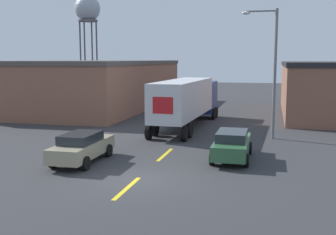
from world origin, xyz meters
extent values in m
plane|color=#333335|center=(0.00, 0.00, 0.00)|extent=(160.00, 160.00, 0.00)
cube|color=yellow|center=(0.00, -1.28, 0.00)|extent=(0.20, 3.17, 0.01)
cube|color=yellow|center=(0.00, 5.10, 0.00)|extent=(0.20, 3.17, 0.01)
cube|color=yellow|center=(0.00, 11.49, 0.00)|extent=(0.20, 3.17, 0.01)
cube|color=brown|center=(-13.47, 25.95, 2.37)|extent=(13.34, 25.14, 4.75)
cube|color=#4C4742|center=(-13.47, 25.95, 4.95)|extent=(13.54, 25.34, 0.40)
cube|color=navy|center=(-0.44, 20.47, 1.90)|extent=(2.44, 2.99, 2.83)
cube|color=silver|center=(-0.74, 13.53, 2.41)|extent=(2.89, 10.50, 2.67)
cube|color=red|center=(-0.97, 8.32, 2.41)|extent=(1.34, 0.09, 1.07)
cylinder|color=black|center=(0.79, 20.78, 0.49)|extent=(0.32, 0.98, 0.97)
cylinder|color=black|center=(-1.65, 20.89, 0.49)|extent=(0.32, 0.98, 0.97)
cylinder|color=black|center=(0.74, 19.63, 0.49)|extent=(0.32, 0.98, 0.97)
cylinder|color=black|center=(-1.70, 19.73, 0.49)|extent=(0.32, 0.98, 0.97)
cylinder|color=black|center=(0.35, 10.48, 0.49)|extent=(0.32, 0.98, 0.97)
cylinder|color=black|center=(-2.09, 10.59, 0.49)|extent=(0.32, 0.98, 0.97)
cylinder|color=black|center=(0.29, 9.08, 0.49)|extent=(0.32, 0.98, 0.97)
cylinder|color=black|center=(-2.15, 9.19, 0.49)|extent=(0.32, 0.98, 0.97)
cube|color=tan|center=(-3.74, 2.40, 0.71)|extent=(1.72, 4.77, 0.73)
cube|color=#23282D|center=(-3.74, 2.26, 1.31)|extent=(1.51, 2.48, 0.47)
cylinder|color=black|center=(-2.88, 3.88, 0.34)|extent=(0.22, 0.69, 0.69)
cylinder|color=black|center=(-4.60, 3.88, 0.34)|extent=(0.22, 0.69, 0.69)
cylinder|color=black|center=(-2.88, 0.92, 0.34)|extent=(0.22, 0.69, 0.69)
cylinder|color=black|center=(-4.60, 0.92, 0.34)|extent=(0.22, 0.69, 0.69)
cube|color=#2D5B38|center=(3.74, 4.89, 0.71)|extent=(1.72, 4.77, 0.73)
cube|color=#23282D|center=(3.74, 4.74, 1.31)|extent=(1.51, 2.48, 0.47)
cylinder|color=black|center=(4.60, 6.36, 0.34)|extent=(0.22, 0.69, 0.69)
cylinder|color=black|center=(2.88, 6.36, 0.34)|extent=(0.22, 0.69, 0.69)
cylinder|color=black|center=(4.60, 3.41, 0.34)|extent=(0.22, 0.69, 0.69)
cylinder|color=black|center=(2.88, 3.41, 0.34)|extent=(0.22, 0.69, 0.69)
cylinder|color=#47474C|center=(-24.82, 53.29, 6.13)|extent=(0.28, 0.28, 12.25)
cylinder|color=#47474C|center=(-26.41, 54.87, 6.13)|extent=(0.28, 0.28, 12.25)
cylinder|color=#47474C|center=(-27.99, 53.29, 6.13)|extent=(0.28, 0.28, 12.25)
cylinder|color=#47474C|center=(-26.41, 51.71, 6.13)|extent=(0.28, 0.28, 12.25)
cylinder|color=#4C4C51|center=(-26.41, 53.29, 12.05)|extent=(3.44, 3.44, 0.30)
sphere|color=#939EA8|center=(-26.41, 53.29, 14.17)|extent=(4.52, 4.52, 4.52)
cylinder|color=slate|center=(5.85, 11.47, 4.28)|extent=(0.20, 0.20, 8.56)
cylinder|color=slate|center=(4.87, 11.47, 8.41)|extent=(1.97, 0.11, 0.11)
ellipsoid|color=silver|center=(3.88, 11.47, 8.31)|extent=(0.56, 0.32, 0.22)
camera|label=1|loc=(5.70, -17.25, 5.30)|focal=45.00mm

